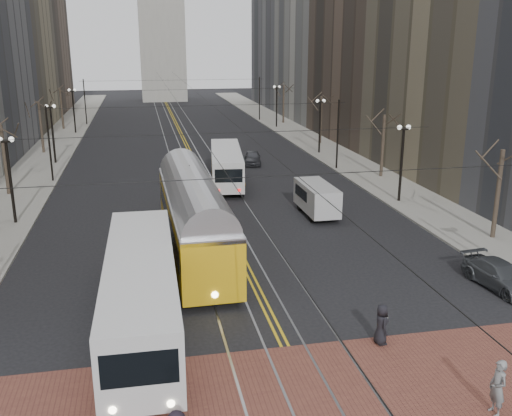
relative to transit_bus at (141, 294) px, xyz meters
name	(u,v)px	position (x,y,z in m)	size (l,w,h in m)	color
ground	(279,335)	(5.52, -1.51, -1.65)	(260.00, 260.00, 0.00)	black
sidewalk_left	(52,151)	(-9.48, 43.49, -1.58)	(5.00, 140.00, 0.15)	gray
sidewalk_right	(312,142)	(20.52, 43.49, -1.58)	(5.00, 140.00, 0.15)	gray
crosswalk_band	(306,390)	(5.52, -5.51, -1.65)	(25.00, 6.00, 0.01)	brown
streetcar_rails	(187,147)	(5.52, 43.49, -1.65)	(4.80, 130.00, 0.02)	gray
centre_lines	(187,147)	(5.52, 43.49, -1.65)	(0.42, 130.00, 0.01)	gold
lamp_posts	(202,148)	(5.52, 27.24, 1.15)	(27.60, 57.20, 5.60)	black
street_trees	(195,136)	(5.52, 33.74, 1.15)	(31.68, 53.28, 5.60)	#382D23
trolley_wires	(195,127)	(5.52, 33.33, 2.12)	(25.96, 120.00, 6.60)	black
transit_bus	(141,294)	(0.00, 0.00, 0.00)	(2.76, 13.24, 3.31)	silver
streetcar	(194,223)	(3.02, 8.76, 0.18)	(2.88, 15.53, 3.66)	gold
rear_bus	(226,167)	(7.32, 25.05, -0.18)	(2.45, 11.28, 2.94)	silver
cargo_van	(317,200)	(12.11, 14.58, -0.55)	(1.92, 5.00, 2.21)	#BDBDBD
sedan_grey	(253,158)	(11.07, 32.53, -0.99)	(1.57, 3.90, 1.33)	#3A3B40
sedan_parked	(500,275)	(17.32, 0.95, -1.01)	(1.81, 4.46, 1.29)	#45494E
pedestrian_a	(381,324)	(9.34, -3.01, -0.80)	(0.83, 0.54, 1.69)	black
pedestrian_b	(498,388)	(11.17, -8.01, -0.67)	(0.71, 0.46, 1.94)	gray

